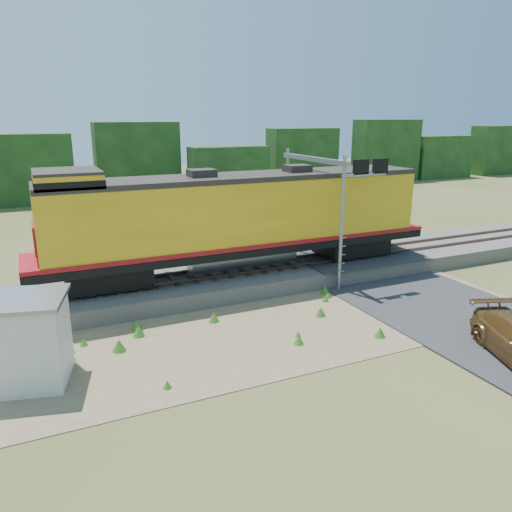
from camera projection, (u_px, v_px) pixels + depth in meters
name	position (u px, v px, depth m)	size (l,w,h in m)	color
ground	(298.00, 328.00, 20.64)	(140.00, 140.00, 0.00)	#475123
ballast	(241.00, 278.00, 25.77)	(70.00, 5.00, 0.80)	slate
rails	(241.00, 269.00, 25.64)	(70.00, 1.54, 0.16)	brown
dirt_shoulder	(249.00, 332.00, 20.27)	(26.00, 8.00, 0.03)	#8C7754
road	(417.00, 296.00, 24.09)	(7.00, 66.00, 0.86)	#38383A
tree_line_north	(123.00, 168.00, 53.01)	(130.00, 3.00, 6.50)	black
weed_clumps	(218.00, 343.00, 19.32)	(15.00, 6.20, 0.56)	#357020
locomotive	(237.00, 218.00, 24.82)	(20.62, 3.15, 5.32)	black
shed	(28.00, 340.00, 16.07)	(3.02, 3.02, 2.96)	silver
signal_gantry	(325.00, 185.00, 25.75)	(2.65, 6.20, 6.69)	gray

